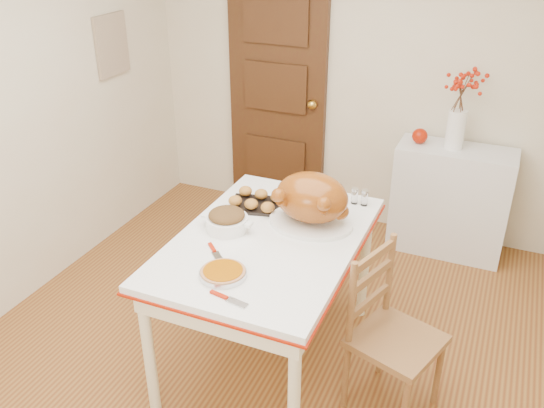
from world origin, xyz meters
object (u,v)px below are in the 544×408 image
at_px(kitchen_table, 269,300).
at_px(chair_oak, 397,337).
at_px(turkey_platter, 312,200).
at_px(sideboard, 450,201).
at_px(pumpkin_pie, 223,272).

distance_m(kitchen_table, chair_oak, 0.76).
bearing_deg(turkey_platter, sideboard, 46.89).
bearing_deg(pumpkin_pie, kitchen_table, 82.56).
height_order(chair_oak, turkey_platter, turkey_platter).
height_order(kitchen_table, chair_oak, chair_oak).
relative_size(sideboard, turkey_platter, 1.78).
bearing_deg(pumpkin_pie, sideboard, 68.42).
xyz_separation_m(sideboard, pumpkin_pie, (-0.83, -2.11, 0.44)).
distance_m(kitchen_table, turkey_platter, 0.64).
xyz_separation_m(sideboard, chair_oak, (-0.02, -1.77, 0.04)).
relative_size(chair_oak, turkey_platter, 1.95).
height_order(chair_oak, pumpkin_pie, chair_oak).
height_order(sideboard, kitchen_table, sideboard).
relative_size(chair_oak, pumpkin_pie, 4.08).
relative_size(kitchen_table, turkey_platter, 2.92).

